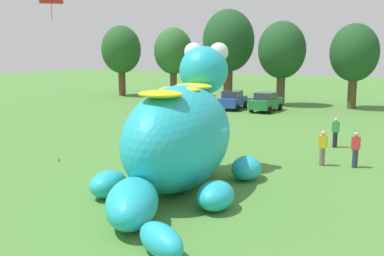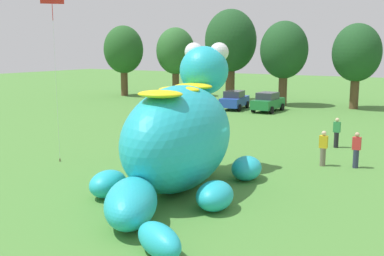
{
  "view_description": "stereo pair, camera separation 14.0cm",
  "coord_description": "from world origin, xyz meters",
  "px_view_note": "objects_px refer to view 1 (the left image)",
  "views": [
    {
      "loc": [
        9.0,
        -15.08,
        5.59
      ],
      "look_at": [
        -0.57,
        1.27,
        2.31
      ],
      "focal_mm": 43.15,
      "sensor_mm": 36.0,
      "label": 1
    },
    {
      "loc": [
        9.12,
        -15.01,
        5.59
      ],
      "look_at": [
        -0.57,
        1.27,
        2.31
      ],
      "focal_mm": 43.15,
      "sensor_mm": 36.0,
      "label": 2
    }
  ],
  "objects_px": {
    "car_red": "(193,99)",
    "spectator_by_cars": "(176,141)",
    "spectator_wandering": "(323,148)",
    "car_blue": "(233,100)",
    "spectator_mid_field": "(356,150)",
    "giant_inflatable_creature": "(180,136)",
    "car_green": "(266,102)",
    "spectator_far_side": "(335,133)",
    "spectator_near_inflatable": "(157,116)"
  },
  "relations": [
    {
      "from": "giant_inflatable_creature",
      "to": "car_blue",
      "type": "xyz_separation_m",
      "value": [
        -8.67,
        23.25,
        -1.28
      ]
    },
    {
      "from": "car_blue",
      "to": "spectator_by_cars",
      "type": "height_order",
      "value": "car_blue"
    },
    {
      "from": "spectator_mid_field",
      "to": "spectator_by_cars",
      "type": "distance_m",
      "value": 8.83
    },
    {
      "from": "car_red",
      "to": "spectator_near_inflatable",
      "type": "relative_size",
      "value": 2.48
    },
    {
      "from": "car_green",
      "to": "spectator_far_side",
      "type": "relative_size",
      "value": 2.41
    },
    {
      "from": "giant_inflatable_creature",
      "to": "car_red",
      "type": "height_order",
      "value": "giant_inflatable_creature"
    },
    {
      "from": "spectator_wandering",
      "to": "car_blue",
      "type": "bearing_deg",
      "value": 127.17
    },
    {
      "from": "car_blue",
      "to": "spectator_far_side",
      "type": "bearing_deg",
      "value": -44.93
    },
    {
      "from": "giant_inflatable_creature",
      "to": "car_green",
      "type": "distance_m",
      "value": 24.0
    },
    {
      "from": "spectator_near_inflatable",
      "to": "spectator_far_side",
      "type": "xyz_separation_m",
      "value": [
        12.46,
        -0.21,
        0.0
      ]
    },
    {
      "from": "car_red",
      "to": "spectator_mid_field",
      "type": "xyz_separation_m",
      "value": [
        17.88,
        -15.46,
        -0.01
      ]
    },
    {
      "from": "spectator_near_inflatable",
      "to": "car_blue",
      "type": "bearing_deg",
      "value": 88.98
    },
    {
      "from": "car_red",
      "to": "spectator_near_inflatable",
      "type": "distance_m",
      "value": 11.65
    },
    {
      "from": "car_blue",
      "to": "spectator_near_inflatable",
      "type": "height_order",
      "value": "car_blue"
    },
    {
      "from": "car_red",
      "to": "spectator_by_cars",
      "type": "relative_size",
      "value": 2.48
    },
    {
      "from": "spectator_by_cars",
      "to": "spectator_far_side",
      "type": "height_order",
      "value": "same"
    },
    {
      "from": "car_blue",
      "to": "car_green",
      "type": "distance_m",
      "value": 3.25
    },
    {
      "from": "giant_inflatable_creature",
      "to": "spectator_near_inflatable",
      "type": "bearing_deg",
      "value": 128.29
    },
    {
      "from": "spectator_wandering",
      "to": "spectator_far_side",
      "type": "height_order",
      "value": "same"
    },
    {
      "from": "giant_inflatable_creature",
      "to": "car_green",
      "type": "relative_size",
      "value": 2.64
    },
    {
      "from": "giant_inflatable_creature",
      "to": "spectator_far_side",
      "type": "height_order",
      "value": "giant_inflatable_creature"
    },
    {
      "from": "spectator_mid_field",
      "to": "spectator_by_cars",
      "type": "height_order",
      "value": "same"
    },
    {
      "from": "giant_inflatable_creature",
      "to": "spectator_near_inflatable",
      "type": "distance_m",
      "value": 14.39
    },
    {
      "from": "car_green",
      "to": "giant_inflatable_creature",
      "type": "bearing_deg",
      "value": -76.94
    },
    {
      "from": "spectator_wandering",
      "to": "spectator_by_cars",
      "type": "bearing_deg",
      "value": -163.82
    },
    {
      "from": "car_green",
      "to": "spectator_near_inflatable",
      "type": "xyz_separation_m",
      "value": [
        -3.47,
        -12.1,
        -0.01
      ]
    },
    {
      "from": "car_red",
      "to": "car_green",
      "type": "relative_size",
      "value": 1.03
    },
    {
      "from": "car_blue",
      "to": "spectator_by_cars",
      "type": "bearing_deg",
      "value": -73.22
    },
    {
      "from": "car_blue",
      "to": "spectator_near_inflatable",
      "type": "xyz_separation_m",
      "value": [
        -0.21,
        -12.0,
        -0.01
      ]
    },
    {
      "from": "car_red",
      "to": "spectator_near_inflatable",
      "type": "bearing_deg",
      "value": -72.45
    },
    {
      "from": "car_blue",
      "to": "spectator_far_side",
      "type": "relative_size",
      "value": 2.51
    },
    {
      "from": "car_red",
      "to": "spectator_far_side",
      "type": "xyz_separation_m",
      "value": [
        15.97,
        -11.32,
        -0.01
      ]
    },
    {
      "from": "car_blue",
      "to": "spectator_near_inflatable",
      "type": "bearing_deg",
      "value": -91.02
    },
    {
      "from": "spectator_by_cars",
      "to": "spectator_near_inflatable",
      "type": "bearing_deg",
      "value": 130.84
    },
    {
      "from": "car_red",
      "to": "spectator_far_side",
      "type": "bearing_deg",
      "value": -35.34
    },
    {
      "from": "giant_inflatable_creature",
      "to": "spectator_far_side",
      "type": "distance_m",
      "value": 11.67
    },
    {
      "from": "spectator_by_cars",
      "to": "car_blue",
      "type": "bearing_deg",
      "value": 106.78
    },
    {
      "from": "car_green",
      "to": "spectator_by_cars",
      "type": "bearing_deg",
      "value": -82.71
    },
    {
      "from": "car_blue",
      "to": "spectator_near_inflatable",
      "type": "relative_size",
      "value": 2.51
    },
    {
      "from": "car_green",
      "to": "spectator_by_cars",
      "type": "height_order",
      "value": "car_green"
    },
    {
      "from": "car_blue",
      "to": "spectator_by_cars",
      "type": "distance_m",
      "value": 19.64
    },
    {
      "from": "spectator_near_inflatable",
      "to": "spectator_mid_field",
      "type": "xyz_separation_m",
      "value": [
        14.37,
        -4.35,
        0.0
      ]
    },
    {
      "from": "spectator_mid_field",
      "to": "spectator_wandering",
      "type": "xyz_separation_m",
      "value": [
        -1.44,
        -0.42,
        0.0
      ]
    },
    {
      "from": "spectator_far_side",
      "to": "spectator_mid_field",
      "type": "bearing_deg",
      "value": -65.23
    },
    {
      "from": "spectator_near_inflatable",
      "to": "spectator_by_cars",
      "type": "relative_size",
      "value": 1.0
    },
    {
      "from": "spectator_by_cars",
      "to": "spectator_far_side",
      "type": "xyz_separation_m",
      "value": [
        6.57,
        6.59,
        0.0
      ]
    },
    {
      "from": "spectator_mid_field",
      "to": "spectator_wandering",
      "type": "relative_size",
      "value": 1.0
    },
    {
      "from": "spectator_wandering",
      "to": "spectator_far_side",
      "type": "bearing_deg",
      "value": 95.85
    },
    {
      "from": "car_red",
      "to": "spectator_mid_field",
      "type": "height_order",
      "value": "car_red"
    },
    {
      "from": "giant_inflatable_creature",
      "to": "car_blue",
      "type": "height_order",
      "value": "giant_inflatable_creature"
    }
  ]
}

